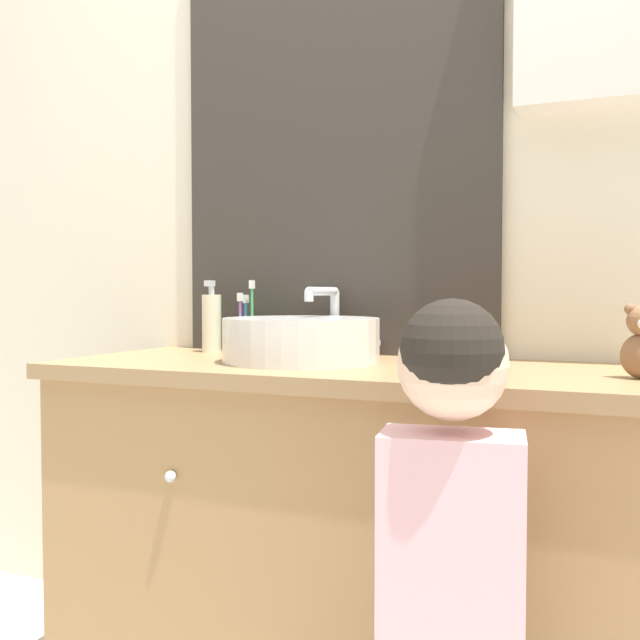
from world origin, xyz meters
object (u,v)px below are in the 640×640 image
toothbrush_holder (245,334)px  drinking_cup (461,354)px  soap_dispenser (212,322)px  child_figure (453,559)px  sink_basin (302,339)px

toothbrush_holder → drinking_cup: toothbrush_holder is taller
soap_dispenser → drinking_cup: soap_dispenser is taller
soap_dispenser → drinking_cup: bearing=-24.3°
toothbrush_holder → drinking_cup: 0.74m
soap_dispenser → child_figure: 1.05m
sink_basin → toothbrush_holder: size_ratio=2.13×
soap_dispenser → child_figure: size_ratio=0.21×
toothbrush_holder → soap_dispenser: (-0.09, -0.02, 0.03)m
sink_basin → soap_dispenser: (-0.34, 0.15, 0.03)m
soap_dispenser → child_figure: bearing=-37.9°
child_figure → soap_dispenser: bearing=142.1°
child_figure → toothbrush_holder: bearing=137.8°
child_figure → drinking_cup: 0.40m
toothbrush_holder → soap_dispenser: same height
toothbrush_holder → child_figure: (0.70, -0.64, -0.28)m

